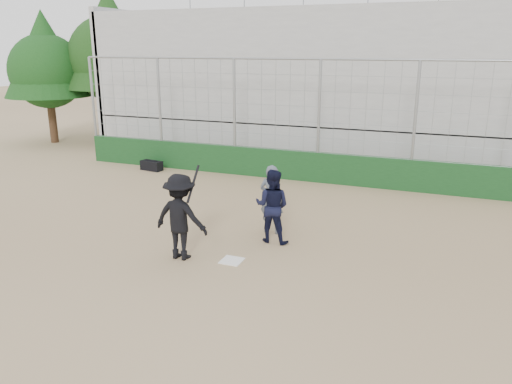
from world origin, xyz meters
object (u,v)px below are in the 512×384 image
(umpire, at_px, (272,203))
(equipment_bag, at_px, (152,166))
(batter_at_plate, at_px, (180,217))
(catcher_crouched, at_px, (272,218))

(umpire, height_order, equipment_bag, umpire)
(batter_at_plate, relative_size, umpire, 1.31)
(batter_at_plate, xyz_separation_m, umpire, (1.27, 2.14, -0.17))
(batter_at_plate, distance_m, catcher_crouched, 2.18)
(batter_at_plate, bearing_deg, equipment_bag, 127.29)
(catcher_crouched, bearing_deg, batter_at_plate, -134.01)
(batter_at_plate, relative_size, catcher_crouched, 1.70)
(catcher_crouched, bearing_deg, umpire, 110.62)
(equipment_bag, bearing_deg, umpire, -35.16)
(catcher_crouched, relative_size, equipment_bag, 1.35)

